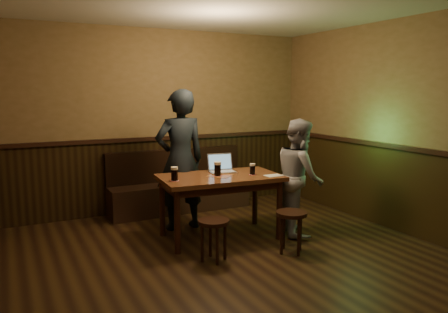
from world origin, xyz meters
name	(u,v)px	position (x,y,z in m)	size (l,w,h in m)	color
room	(248,158)	(0.00, 0.22, 1.20)	(5.04, 6.04, 2.84)	black
bench	(179,191)	(0.23, 2.75, 0.31)	(2.20, 0.50, 0.95)	black
pub_table	(220,184)	(0.23, 1.31, 0.70)	(1.57, 0.98, 0.81)	brown
stool_left	(214,228)	(-0.19, 0.64, 0.37)	(0.39, 0.39, 0.47)	black
stool_right	(291,220)	(0.72, 0.46, 0.39)	(0.38, 0.38, 0.49)	black
pint_left	(174,174)	(-0.40, 1.26, 0.89)	(0.11, 0.11, 0.17)	maroon
pint_mid	(218,169)	(0.19, 1.30, 0.90)	(0.12, 0.12, 0.18)	maroon
pint_right	(252,169)	(0.62, 1.17, 0.88)	(0.09, 0.09, 0.15)	maroon
laptop	(221,167)	(0.35, 1.52, 0.87)	(0.37, 0.32, 0.24)	silver
menu	(273,175)	(0.83, 1.00, 0.81)	(0.22, 0.15, 0.00)	silver
person_suit	(180,160)	(-0.08, 1.89, 0.94)	(0.69, 0.45, 1.89)	black
person_grey	(299,177)	(1.23, 1.00, 0.76)	(0.74, 0.57, 1.51)	#949499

